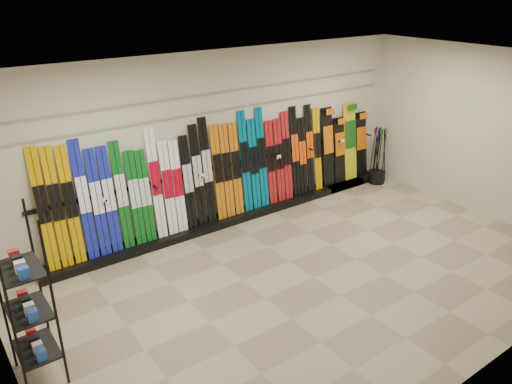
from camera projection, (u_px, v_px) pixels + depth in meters
floor at (314, 277)px, 7.32m from camera, size 8.00×8.00×0.00m
back_wall at (220, 139)px, 8.59m from camera, size 8.00×0.00×8.00m
right_wall at (485, 133)px, 8.89m from camera, size 0.00×5.00×5.00m
ceiling at (325, 70)px, 6.14m from camera, size 8.00×8.00×0.00m
ski_rack_base at (239, 215)px, 9.11m from camera, size 8.00×0.40×0.12m
skis at (202, 176)px, 8.43m from camera, size 5.38×0.28×1.83m
snowboards at (345, 146)px, 10.32m from camera, size 1.26×0.25×1.60m
accessory_rack at (26, 300)px, 5.14m from camera, size 0.40×0.60×1.96m
pole_bin at (376, 177)px, 10.70m from camera, size 0.36×0.36×0.25m
ski_poles at (378, 155)px, 10.55m from camera, size 0.33×0.27×1.18m
slatwall_rail_0 at (220, 110)px, 8.38m from camera, size 7.60×0.02×0.03m
slatwall_rail_1 at (219, 93)px, 8.26m from camera, size 7.60×0.02×0.03m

